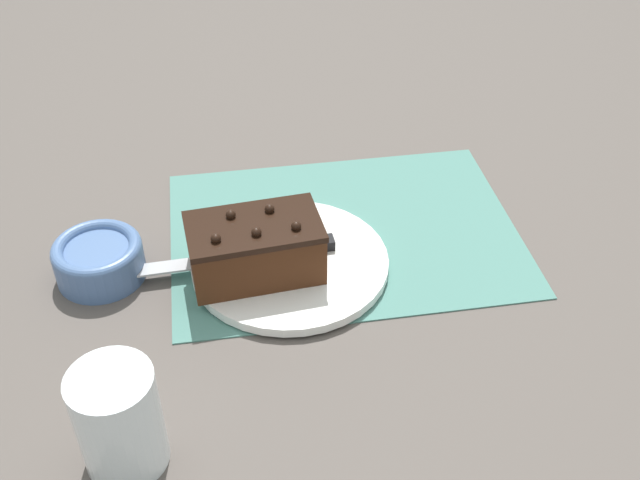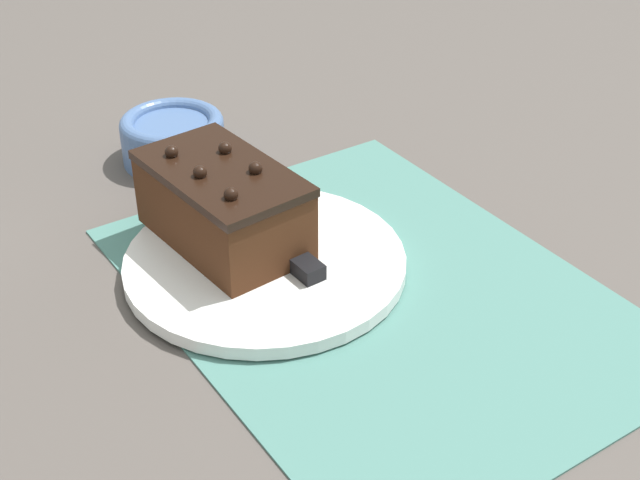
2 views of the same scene
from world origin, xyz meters
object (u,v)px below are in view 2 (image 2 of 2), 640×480
at_px(cake_plate, 265,262).
at_px(small_bowl, 173,137).
at_px(serving_knife, 263,235).
at_px(chocolate_cake, 223,205).

relative_size(cake_plate, small_bowl, 2.26).
height_order(cake_plate, serving_knife, serving_knife).
bearing_deg(serving_knife, cake_plate, -120.24).
bearing_deg(cake_plate, serving_knife, -27.86).
xyz_separation_m(serving_knife, small_bowl, (0.21, -0.01, 0.01)).
bearing_deg(serving_knife, small_bowl, 84.09).
bearing_deg(small_bowl, cake_plate, 173.74).
distance_m(chocolate_cake, small_bowl, 0.20).
height_order(cake_plate, small_bowl, small_bowl).
distance_m(serving_knife, small_bowl, 0.21).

